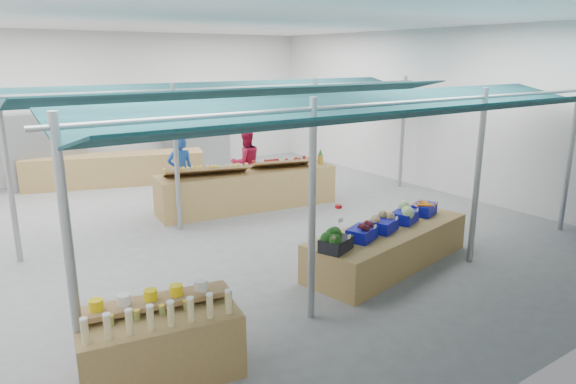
% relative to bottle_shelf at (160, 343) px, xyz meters
% --- Properties ---
extents(floor, '(13.00, 13.00, 0.00)m').
position_rel_bottle_shelf_xyz_m(floor, '(3.20, 4.16, -0.42)').
color(floor, slate).
rests_on(floor, ground).
extents(hall, '(13.00, 13.00, 13.00)m').
position_rel_bottle_shelf_xyz_m(hall, '(3.20, 5.59, 2.23)').
color(hall, silver).
rests_on(hall, ground).
extents(pole_grid, '(10.00, 4.60, 3.00)m').
position_rel_bottle_shelf_xyz_m(pole_grid, '(3.95, 2.41, 1.39)').
color(pole_grid, gray).
rests_on(pole_grid, floor).
extents(awnings, '(9.50, 7.08, 0.30)m').
position_rel_bottle_shelf_xyz_m(awnings, '(3.95, 2.41, 2.36)').
color(awnings, black).
rests_on(awnings, pole_grid).
extents(back_shelving_left, '(2.00, 0.50, 2.00)m').
position_rel_bottle_shelf_xyz_m(back_shelving_left, '(0.70, 10.16, 0.58)').
color(back_shelving_left, '#B23F33').
rests_on(back_shelving_left, floor).
extents(back_shelving_right, '(2.00, 0.50, 2.00)m').
position_rel_bottle_shelf_xyz_m(back_shelving_right, '(5.20, 10.16, 0.58)').
color(back_shelving_right, '#B23F33').
rests_on(back_shelving_right, floor).
extents(bottle_shelf, '(1.82, 1.30, 1.04)m').
position_rel_bottle_shelf_xyz_m(bottle_shelf, '(0.00, 0.00, 0.00)').
color(bottle_shelf, olive).
rests_on(bottle_shelf, floor).
extents(veg_counter, '(3.51, 1.74, 0.65)m').
position_rel_bottle_shelf_xyz_m(veg_counter, '(4.43, 0.88, -0.09)').
color(veg_counter, olive).
rests_on(veg_counter, floor).
extents(fruit_counter, '(4.32, 1.56, 0.91)m').
position_rel_bottle_shelf_xyz_m(fruit_counter, '(4.17, 5.22, 0.03)').
color(fruit_counter, olive).
rests_on(fruit_counter, floor).
extents(far_counter, '(4.85, 2.40, 0.86)m').
position_rel_bottle_shelf_xyz_m(far_counter, '(2.31, 9.37, 0.01)').
color(far_counter, olive).
rests_on(far_counter, floor).
extents(vendor_left, '(0.66, 0.48, 1.69)m').
position_rel_bottle_shelf_xyz_m(vendor_left, '(2.97, 6.32, 0.43)').
color(vendor_left, '#17439B').
rests_on(vendor_left, floor).
extents(vendor_right, '(0.90, 0.74, 1.69)m').
position_rel_bottle_shelf_xyz_m(vendor_right, '(4.77, 6.32, 0.43)').
color(vendor_right, '#AA143B').
rests_on(vendor_right, floor).
extents(crate_broccoli, '(0.59, 0.51, 0.35)m').
position_rel_bottle_shelf_xyz_m(crate_broccoli, '(3.01, 0.61, 0.39)').
color(crate_broccoli, black).
rests_on(crate_broccoli, veg_counter).
extents(crate_beets, '(0.59, 0.51, 0.29)m').
position_rel_bottle_shelf_xyz_m(crate_beets, '(3.65, 0.73, 0.37)').
color(crate_beets, '#0D1192').
rests_on(crate_beets, veg_counter).
extents(crate_celeriac, '(0.59, 0.51, 0.31)m').
position_rel_bottle_shelf_xyz_m(crate_celeriac, '(4.25, 0.85, 0.38)').
color(crate_celeriac, '#0D1192').
rests_on(crate_celeriac, veg_counter).
extents(crate_cabbage, '(0.59, 0.51, 0.35)m').
position_rel_bottle_shelf_xyz_m(crate_cabbage, '(4.89, 0.97, 0.39)').
color(crate_cabbage, '#0D1192').
rests_on(crate_cabbage, veg_counter).
extents(crate_carrots, '(0.59, 0.51, 0.29)m').
position_rel_bottle_shelf_xyz_m(crate_carrots, '(5.53, 1.10, 0.34)').
color(crate_carrots, '#0D1192').
rests_on(crate_carrots, veg_counter).
extents(sparrow, '(0.12, 0.09, 0.11)m').
position_rel_bottle_shelf_xyz_m(sparrow, '(2.88, 0.47, 0.48)').
color(sparrow, brown).
rests_on(sparrow, crate_broccoli).
extents(pole_ribbon, '(0.12, 0.12, 0.28)m').
position_rel_bottle_shelf_xyz_m(pole_ribbon, '(3.57, 1.22, 0.66)').
color(pole_ribbon, red).
rests_on(pole_ribbon, pole_grid).
extents(apple_heap_yellow, '(2.02, 1.18, 0.27)m').
position_rel_bottle_shelf_xyz_m(apple_heap_yellow, '(3.16, 5.26, 0.65)').
color(apple_heap_yellow, '#997247').
rests_on(apple_heap_yellow, fruit_counter).
extents(apple_heap_red, '(1.63, 1.07, 0.27)m').
position_rel_bottle_shelf_xyz_m(apple_heap_red, '(5.01, 5.01, 0.65)').
color(apple_heap_red, '#997247').
rests_on(apple_heap_red, fruit_counter).
extents(pineapple, '(0.14, 0.14, 0.39)m').
position_rel_bottle_shelf_xyz_m(pineapple, '(6.05, 4.87, 0.67)').
color(pineapple, '#8C6019').
rests_on(pineapple, fruit_counter).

